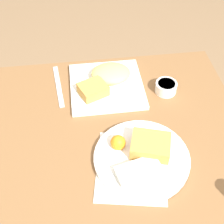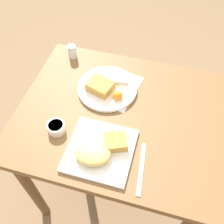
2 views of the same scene
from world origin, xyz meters
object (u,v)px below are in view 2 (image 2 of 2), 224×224
plate_oval_far (107,87)px  sauce_ramekin (56,127)px  plate_square_near (99,150)px  salt_shaker (72,52)px  butter_knife (141,168)px

plate_oval_far → sauce_ramekin: bearing=-117.1°
plate_square_near → plate_oval_far: bearing=101.3°
plate_oval_far → sauce_ramekin: 0.29m
plate_square_near → sauce_ramekin: bearing=165.3°
plate_square_near → salt_shaker: (-0.29, 0.48, 0.01)m
butter_knife → sauce_ramekin: bearing=72.8°
plate_square_near → salt_shaker: 0.56m
sauce_ramekin → butter_knife: (0.36, -0.07, -0.02)m
plate_square_near → salt_shaker: size_ratio=3.67×
plate_square_near → sauce_ramekin: (-0.20, 0.05, -0.00)m
sauce_ramekin → salt_shaker: 0.44m
plate_oval_far → plate_square_near: bearing=-78.7°
salt_shaker → plate_oval_far: bearing=-36.6°
salt_shaker → butter_knife: 0.68m
plate_square_near → plate_oval_far: plate_square_near is taller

